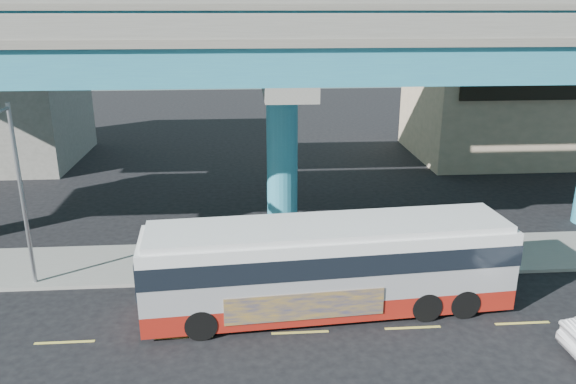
{
  "coord_description": "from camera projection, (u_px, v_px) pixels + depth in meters",
  "views": [
    {
      "loc": [
        -1.7,
        -17.19,
        10.8
      ],
      "look_at": [
        -0.1,
        4.0,
        3.74
      ],
      "focal_mm": 35.0,
      "sensor_mm": 36.0,
      "label": 1
    }
  ],
  "objects": [
    {
      "name": "ground",
      "position": [
        299.0,
        328.0,
        19.79
      ],
      "size": [
        120.0,
        120.0,
        0.0
      ],
      "primitive_type": "plane",
      "color": "black",
      "rests_on": "ground"
    },
    {
      "name": "sidewalk",
      "position": [
        288.0,
        259.0,
        24.98
      ],
      "size": [
        70.0,
        4.0,
        0.15
      ],
      "primitive_type": "cube",
      "color": "gray",
      "rests_on": "ground"
    },
    {
      "name": "lane_markings",
      "position": [
        300.0,
        332.0,
        19.51
      ],
      "size": [
        58.0,
        0.12,
        0.01
      ],
      "color": "#D8C64C",
      "rests_on": "ground"
    },
    {
      "name": "viaduct",
      "position": [
        282.0,
        44.0,
        25.53
      ],
      "size": [
        52.0,
        12.4,
        11.7
      ],
      "color": "teal",
      "rests_on": "ground"
    },
    {
      "name": "building_beige",
      "position": [
        511.0,
        109.0,
        41.73
      ],
      "size": [
        14.0,
        10.23,
        7.0
      ],
      "color": "tan",
      "rests_on": "ground"
    },
    {
      "name": "transit_bus",
      "position": [
        329.0,
        263.0,
        20.42
      ],
      "size": [
        13.58,
        3.86,
        3.44
      ],
      "rotation": [
        0.0,
        0.0,
        0.07
      ],
      "color": "maroon",
      "rests_on": "ground"
    },
    {
      "name": "street_lamp",
      "position": [
        12.0,
        173.0,
        20.77
      ],
      "size": [
        0.5,
        2.4,
        7.3
      ],
      "color": "gray",
      "rests_on": "sidewalk"
    },
    {
      "name": "stop_sign",
      "position": [
        430.0,
        229.0,
        23.58
      ],
      "size": [
        0.64,
        0.4,
        2.43
      ],
      "rotation": [
        0.0,
        0.0,
        0.14
      ],
      "color": "gray",
      "rests_on": "sidewalk"
    }
  ]
}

